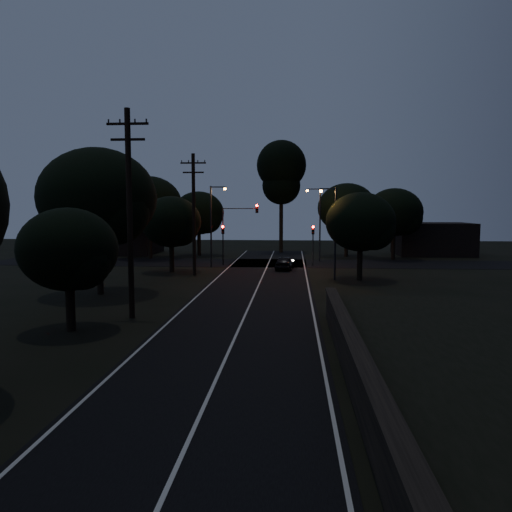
{
  "coord_description": "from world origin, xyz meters",
  "views": [
    {
      "loc": [
        2.6,
        -10.73,
        5.87
      ],
      "look_at": [
        0.0,
        24.0,
        2.5
      ],
      "focal_mm": 35.0,
      "sensor_mm": 36.0,
      "label": 1
    }
  ],
  "objects": [
    {
      "name": "car",
      "position": [
        1.79,
        36.51,
        0.66
      ],
      "size": [
        1.88,
        4.0,
        1.32
      ],
      "primitive_type": "imported",
      "rotation": [
        0.0,
        0.0,
        3.06
      ],
      "color": "black",
      "rests_on": "ground"
    },
    {
      "name": "tree_left_d",
      "position": [
        -8.31,
        33.89,
        4.49
      ],
      "size": [
        5.47,
        5.47,
        6.94
      ],
      "color": "black",
      "rests_on": "ground"
    },
    {
      "name": "tree_far_w",
      "position": [
        -13.74,
        45.85,
        6.18
      ],
      "size": [
        7.46,
        7.46,
        9.51
      ],
      "color": "black",
      "rests_on": "ground"
    },
    {
      "name": "signal_mast",
      "position": [
        -2.91,
        39.99,
        4.34
      ],
      "size": [
        3.7,
        0.35,
        6.25
      ],
      "color": "black",
      "rests_on": "ground"
    },
    {
      "name": "tall_pine",
      "position": [
        1.0,
        55.0,
        10.55
      ],
      "size": [
        6.44,
        6.44,
        14.63
      ],
      "color": "black",
      "rests_on": "ground"
    },
    {
      "name": "road_surface",
      "position": [
        0.0,
        31.12,
        0.01
      ],
      "size": [
        60.0,
        70.0,
        0.03
      ],
      "color": "black",
      "rests_on": "ground"
    },
    {
      "name": "tree_far_ne",
      "position": [
        9.25,
        49.86,
        5.71
      ],
      "size": [
        6.98,
        6.98,
        8.82
      ],
      "color": "black",
      "rests_on": "ground"
    },
    {
      "name": "utility_pole_mid",
      "position": [
        -6.0,
        15.0,
        5.74
      ],
      "size": [
        2.2,
        0.3,
        11.0
      ],
      "color": "black",
      "rests_on": "ground"
    },
    {
      "name": "ground",
      "position": [
        0.0,
        0.0,
        0.0
      ],
      "size": [
        160.0,
        160.0,
        0.0
      ],
      "primitive_type": "plane",
      "color": "black"
    },
    {
      "name": "signal_left",
      "position": [
        -4.6,
        39.99,
        2.84
      ],
      "size": [
        0.28,
        0.35,
        4.1
      ],
      "color": "black",
      "rests_on": "ground"
    },
    {
      "name": "building_left",
      "position": [
        -20.0,
        52.0,
        2.2
      ],
      "size": [
        10.0,
        8.0,
        4.4
      ],
      "primitive_type": "cube",
      "color": "black",
      "rests_on": "ground"
    },
    {
      "name": "streetlight_b",
      "position": [
        5.31,
        44.0,
        4.64
      ],
      "size": [
        1.66,
        0.26,
        8.0
      ],
      "color": "black",
      "rests_on": "ground"
    },
    {
      "name": "tree_right_a",
      "position": [
        8.2,
        29.89,
        4.62
      ],
      "size": [
        5.61,
        5.61,
        7.13
      ],
      "color": "black",
      "rests_on": "ground"
    },
    {
      "name": "streetlight_a",
      "position": [
        -5.31,
        38.0,
        4.64
      ],
      "size": [
        1.66,
        0.26,
        8.0
      ],
      "color": "black",
      "rests_on": "ground"
    },
    {
      "name": "retaining_wall",
      "position": [
        7.74,
        3.0,
        0.62
      ],
      "size": [
        6.93,
        26.0,
        1.6
      ],
      "color": "black",
      "rests_on": "ground"
    },
    {
      "name": "building_right",
      "position": [
        20.0,
        53.0,
        2.0
      ],
      "size": [
        9.0,
        7.0,
        4.0
      ],
      "primitive_type": "cube",
      "color": "black",
      "rests_on": "ground"
    },
    {
      "name": "tree_far_nw",
      "position": [
        -8.78,
        49.87,
        5.11
      ],
      "size": [
        6.23,
        6.23,
        7.89
      ],
      "color": "black",
      "rests_on": "ground"
    },
    {
      "name": "streetlight_c",
      "position": [
        5.83,
        30.0,
        4.35
      ],
      "size": [
        1.46,
        0.26,
        7.5
      ],
      "color": "black",
      "rests_on": "ground"
    },
    {
      "name": "utility_pole_far",
      "position": [
        -6.0,
        32.0,
        5.48
      ],
      "size": [
        2.2,
        0.3,
        10.5
      ],
      "color": "black",
      "rests_on": "ground"
    },
    {
      "name": "tree_far_e",
      "position": [
        14.23,
        46.87,
        5.25
      ],
      "size": [
        6.38,
        6.38,
        8.09
      ],
      "color": "black",
      "rests_on": "ground"
    },
    {
      "name": "signal_right",
      "position": [
        4.6,
        39.99,
        2.84
      ],
      "size": [
        0.28,
        0.35,
        4.1
      ],
      "color": "black",
      "rests_on": "ground"
    },
    {
      "name": "tree_left_c",
      "position": [
        -10.22,
        21.84,
        6.39
      ],
      "size": [
        7.82,
        7.82,
        9.87
      ],
      "color": "black",
      "rests_on": "ground"
    },
    {
      "name": "tree_left_b",
      "position": [
        -7.84,
        11.91,
        3.82
      ],
      "size": [
        4.63,
        4.63,
        5.89
      ],
      "color": "black",
      "rests_on": "ground"
    }
  ]
}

